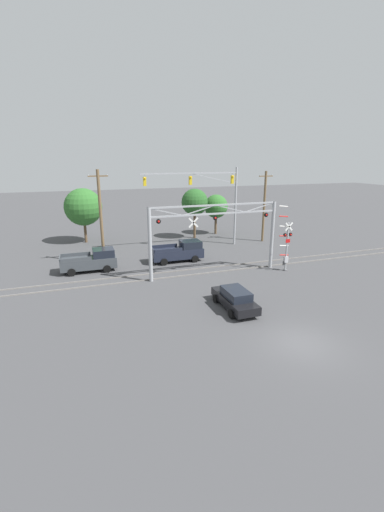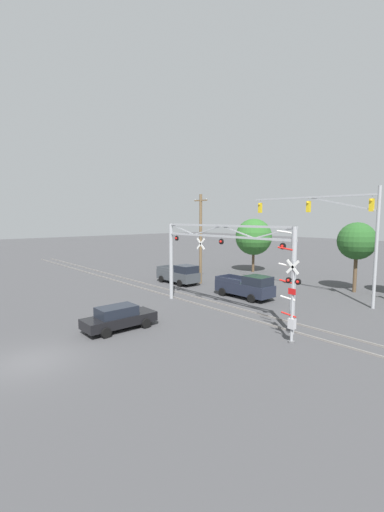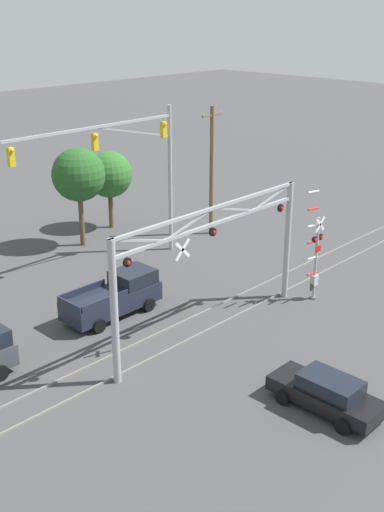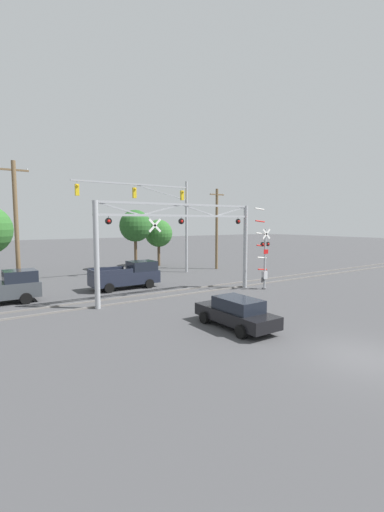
# 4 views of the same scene
# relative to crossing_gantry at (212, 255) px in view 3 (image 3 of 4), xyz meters

# --- Properties ---
(rail_track_near) EXTENTS (80.00, 0.08, 0.10)m
(rail_track_near) POSITION_rel_crossing_gantry_xyz_m (0.01, 0.28, -3.90)
(rail_track_near) COLOR gray
(rail_track_near) RESTS_ON ground_plane
(rail_track_far) EXTENTS (80.00, 0.08, 0.10)m
(rail_track_far) POSITION_rel_crossing_gantry_xyz_m (0.01, 1.72, -3.90)
(rail_track_far) COLOR gray
(rail_track_far) RESTS_ON ground_plane
(crossing_gantry) EXTENTS (11.71, 0.31, 6.18)m
(crossing_gantry) POSITION_rel_crossing_gantry_xyz_m (0.00, 0.00, 0.00)
(crossing_gantry) COLOR #9EA0A5
(crossing_gantry) RESTS_ON ground_plane
(crossing_signal_mast) EXTENTS (1.54, 0.35, 6.00)m
(crossing_signal_mast) POSITION_rel_crossing_gantry_xyz_m (6.44, -1.25, -1.71)
(crossing_signal_mast) COLOR #9EA0A5
(crossing_signal_mast) RESTS_ON ground_plane
(traffic_signal_span) EXTENTS (11.17, 0.39, 8.92)m
(traffic_signal_span) POSITION_rel_crossing_gantry_xyz_m (3.92, 9.34, 2.19)
(traffic_signal_span) COLOR #9EA0A5
(traffic_signal_span) RESTS_ON ground_plane
(pickup_truck_lead) EXTENTS (5.09, 2.12, 1.98)m
(pickup_truck_lead) POSITION_rel_crossing_gantry_xyz_m (-1.73, 4.81, -2.99)
(pickup_truck_lead) COLOR #1E2333
(pickup_truck_lead) RESTS_ON ground_plane
(sedan_waiting) EXTENTS (1.92, 4.39, 1.43)m
(sedan_waiting) POSITION_rel_crossing_gantry_xyz_m (-1.47, -7.17, -3.23)
(sedan_waiting) COLOR black
(sedan_waiting) RESTS_ON ground_plane
(utility_pole_right) EXTENTS (1.80, 0.28, 8.46)m
(utility_pole_right) POSITION_rel_crossing_gantry_xyz_m (10.46, 9.55, 0.42)
(utility_pole_right) COLOR brown
(utility_pole_right) RESTS_ON ground_plane
(background_tree_beyond_span) EXTENTS (3.31, 3.31, 6.25)m
(background_tree_beyond_span) POSITION_rel_crossing_gantry_xyz_m (3.12, 13.93, 0.62)
(background_tree_beyond_span) COLOR brown
(background_tree_beyond_span) RESTS_ON ground_plane
(background_tree_far_right_verge) EXTENTS (3.11, 3.11, 5.28)m
(background_tree_far_right_verge) POSITION_rel_crossing_gantry_xyz_m (6.65, 15.36, -0.25)
(background_tree_far_right_verge) COLOR brown
(background_tree_far_right_verge) RESTS_ON ground_plane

